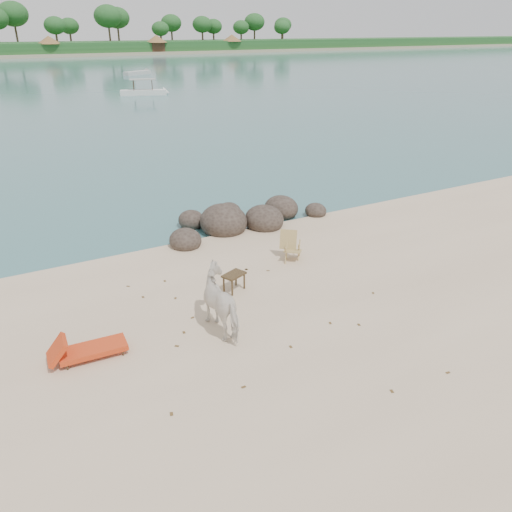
{
  "coord_description": "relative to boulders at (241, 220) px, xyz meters",
  "views": [
    {
      "loc": [
        -5.13,
        -8.42,
        6.46
      ],
      "look_at": [
        0.62,
        2.0,
        1.0
      ],
      "focal_mm": 35.0,
      "sensor_mm": 36.0,
      "label": 1
    }
  ],
  "objects": [
    {
      "name": "boulders",
      "position": [
        0.0,
        0.0,
        0.0
      ],
      "size": [
        6.31,
        2.95,
        1.22
      ],
      "rotation": [
        0.0,
        0.0,
        0.35
      ],
      "color": "#302620",
      "rests_on": "ground"
    },
    {
      "name": "cow",
      "position": [
        -3.41,
        -5.78,
        0.49
      ],
      "size": [
        0.9,
        1.76,
        1.44
      ],
      "primitive_type": "imported",
      "rotation": [
        0.0,
        0.0,
        3.22
      ],
      "color": "silver",
      "rests_on": "ground"
    },
    {
      "name": "side_table",
      "position": [
        -2.4,
        -4.22,
        0.01
      ],
      "size": [
        0.71,
        0.6,
        0.49
      ],
      "primitive_type": null,
      "rotation": [
        0.0,
        0.0,
        0.39
      ],
      "color": "black",
      "rests_on": "ground"
    },
    {
      "name": "lounge_chair",
      "position": [
        -6.36,
        -5.4,
        0.03
      ],
      "size": [
        1.78,
        0.71,
        0.53
      ],
      "primitive_type": null,
      "rotation": [
        0.0,
        0.0,
        -0.05
      ],
      "color": "#D24618",
      "rests_on": "ground"
    },
    {
      "name": "deck_chair",
      "position": [
        0.02,
        -3.34,
        0.2
      ],
      "size": [
        0.82,
        0.83,
        0.87
      ],
      "primitive_type": null,
      "rotation": [
        0.0,
        0.0,
        -0.69
      ],
      "color": "tan",
      "rests_on": "ground"
    },
    {
      "name": "boat_mid",
      "position": [
        8.61,
        39.19,
        1.07
      ],
      "size": [
        5.43,
        2.85,
        2.6
      ],
      "primitive_type": null,
      "rotation": [
        0.0,
        0.0,
        -0.33
      ],
      "color": "silver",
      "rests_on": "water"
    },
    {
      "name": "boat_far",
      "position": [
        15.3,
        63.83,
        0.08
      ],
      "size": [
        5.27,
        3.66,
        0.62
      ],
      "primitive_type": null,
      "rotation": [
        0.0,
        0.0,
        0.51
      ],
      "color": "#B6B7B2",
      "rests_on": "water"
    },
    {
      "name": "dead_leaves",
      "position": [
        -2.72,
        -5.61,
        -0.23
      ],
      "size": [
        6.42,
        6.99,
        0.0
      ],
      "color": "brown",
      "rests_on": "ground"
    }
  ]
}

